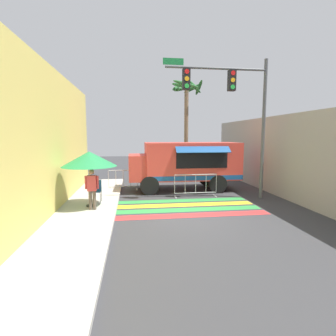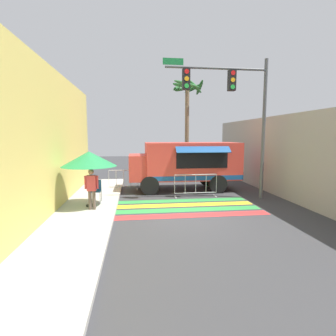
{
  "view_description": "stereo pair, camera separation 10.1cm",
  "coord_description": "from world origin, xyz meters",
  "px_view_note": "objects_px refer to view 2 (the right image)",
  "views": [
    {
      "loc": [
        -2.01,
        -9.55,
        2.97
      ],
      "look_at": [
        -0.34,
        2.9,
        1.44
      ],
      "focal_mm": 28.0,
      "sensor_mm": 36.0,
      "label": 1
    },
    {
      "loc": [
        -1.91,
        -9.56,
        2.97
      ],
      "look_at": [
        -0.34,
        2.9,
        1.44
      ],
      "focal_mm": 28.0,
      "sensor_mm": 36.0,
      "label": 2
    }
  ],
  "objects_px": {
    "food_truck": "(183,162)",
    "patio_umbrella": "(89,159)",
    "traffic_signal_pole": "(233,100)",
    "folding_chair": "(96,189)",
    "palm_tree": "(188,104)",
    "barricade_side": "(124,180)",
    "barricade_front": "(196,186)",
    "vendor_person": "(92,187)"
  },
  "relations": [
    {
      "from": "food_truck",
      "to": "patio_umbrella",
      "type": "height_order",
      "value": "food_truck"
    },
    {
      "from": "food_truck",
      "to": "patio_umbrella",
      "type": "relative_size",
      "value": 2.65
    },
    {
      "from": "traffic_signal_pole",
      "to": "folding_chair",
      "type": "xyz_separation_m",
      "value": [
        -6.16,
        -0.19,
        -3.88
      ]
    },
    {
      "from": "food_truck",
      "to": "patio_umbrella",
      "type": "bearing_deg",
      "value": -143.05
    },
    {
      "from": "traffic_signal_pole",
      "to": "palm_tree",
      "type": "bearing_deg",
      "value": 96.05
    },
    {
      "from": "traffic_signal_pole",
      "to": "barricade_side",
      "type": "distance_m",
      "value": 7.11
    },
    {
      "from": "food_truck",
      "to": "traffic_signal_pole",
      "type": "bearing_deg",
      "value": -53.94
    },
    {
      "from": "traffic_signal_pole",
      "to": "barricade_front",
      "type": "relative_size",
      "value": 3.04
    },
    {
      "from": "barricade_front",
      "to": "palm_tree",
      "type": "xyz_separation_m",
      "value": [
        0.79,
        6.07,
        4.63
      ]
    },
    {
      "from": "folding_chair",
      "to": "palm_tree",
      "type": "xyz_separation_m",
      "value": [
        5.44,
        7.0,
        4.48
      ]
    },
    {
      "from": "traffic_signal_pole",
      "to": "barricade_side",
      "type": "xyz_separation_m",
      "value": [
        -5.09,
        2.88,
        -4.05
      ]
    },
    {
      "from": "folding_chair",
      "to": "barricade_side",
      "type": "relative_size",
      "value": 0.59
    },
    {
      "from": "barricade_front",
      "to": "barricade_side",
      "type": "bearing_deg",
      "value": 149.18
    },
    {
      "from": "vendor_person",
      "to": "barricade_front",
      "type": "relative_size",
      "value": 0.75
    },
    {
      "from": "barricade_front",
      "to": "palm_tree",
      "type": "bearing_deg",
      "value": 82.62
    },
    {
      "from": "traffic_signal_pole",
      "to": "barricade_side",
      "type": "relative_size",
      "value": 3.99
    },
    {
      "from": "folding_chair",
      "to": "barricade_front",
      "type": "height_order",
      "value": "barricade_front"
    },
    {
      "from": "patio_umbrella",
      "to": "traffic_signal_pole",
      "type": "bearing_deg",
      "value": 8.05
    },
    {
      "from": "folding_chair",
      "to": "barricade_front",
      "type": "bearing_deg",
      "value": 4.95
    },
    {
      "from": "folding_chair",
      "to": "palm_tree",
      "type": "bearing_deg",
      "value": 45.78
    },
    {
      "from": "barricade_side",
      "to": "palm_tree",
      "type": "relative_size",
      "value": 0.23
    },
    {
      "from": "palm_tree",
      "to": "folding_chair",
      "type": "bearing_deg",
      "value": -127.82
    },
    {
      "from": "vendor_person",
      "to": "barricade_front",
      "type": "bearing_deg",
      "value": 39.51
    },
    {
      "from": "patio_umbrella",
      "to": "vendor_person",
      "type": "bearing_deg",
      "value": -74.31
    },
    {
      "from": "food_truck",
      "to": "patio_umbrella",
      "type": "distance_m",
      "value": 5.61
    },
    {
      "from": "traffic_signal_pole",
      "to": "palm_tree",
      "type": "relative_size",
      "value": 0.94
    },
    {
      "from": "patio_umbrella",
      "to": "palm_tree",
      "type": "height_order",
      "value": "palm_tree"
    },
    {
      "from": "folding_chair",
      "to": "barricade_side",
      "type": "xyz_separation_m",
      "value": [
        1.07,
        3.07,
        -0.17
      ]
    },
    {
      "from": "traffic_signal_pole",
      "to": "vendor_person",
      "type": "xyz_separation_m",
      "value": [
        -6.12,
        -1.39,
        -3.57
      ]
    },
    {
      "from": "traffic_signal_pole",
      "to": "barricade_front",
      "type": "height_order",
      "value": "traffic_signal_pole"
    },
    {
      "from": "folding_chair",
      "to": "patio_umbrella",
      "type": "bearing_deg",
      "value": -105.11
    },
    {
      "from": "barricade_side",
      "to": "vendor_person",
      "type": "bearing_deg",
      "value": -103.58
    },
    {
      "from": "patio_umbrella",
      "to": "palm_tree",
      "type": "distance_m",
      "value": 9.99
    },
    {
      "from": "traffic_signal_pole",
      "to": "folding_chair",
      "type": "relative_size",
      "value": 6.74
    },
    {
      "from": "vendor_person",
      "to": "palm_tree",
      "type": "xyz_separation_m",
      "value": [
        5.4,
        8.2,
        4.17
      ]
    },
    {
      "from": "patio_umbrella",
      "to": "folding_chair",
      "type": "xyz_separation_m",
      "value": [
        0.11,
        0.69,
        -1.36
      ]
    },
    {
      "from": "barricade_front",
      "to": "vendor_person",
      "type": "bearing_deg",
      "value": -155.23
    },
    {
      "from": "food_truck",
      "to": "palm_tree",
      "type": "distance_m",
      "value": 5.77
    },
    {
      "from": "palm_tree",
      "to": "food_truck",
      "type": "bearing_deg",
      "value": -103.96
    },
    {
      "from": "barricade_front",
      "to": "barricade_side",
      "type": "distance_m",
      "value": 4.17
    },
    {
      "from": "food_truck",
      "to": "folding_chair",
      "type": "xyz_separation_m",
      "value": [
        -4.36,
        -2.67,
        -0.84
      ]
    },
    {
      "from": "vendor_person",
      "to": "barricade_side",
      "type": "distance_m",
      "value": 4.42
    }
  ]
}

